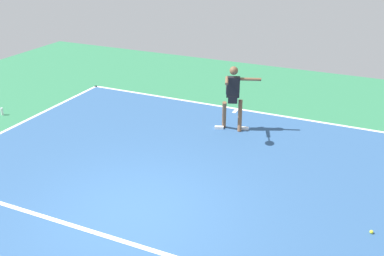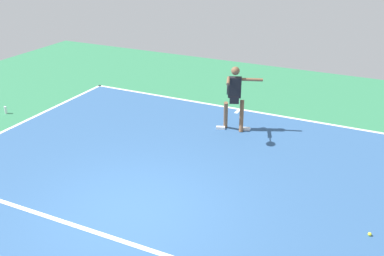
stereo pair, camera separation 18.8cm
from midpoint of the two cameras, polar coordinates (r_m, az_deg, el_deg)
The scene contains 8 objects.
ground_plane at distance 8.78m, azimuth -7.81°, elevation -10.60°, with size 21.86×21.86×0.00m, color #2D754C.
court_surface at distance 8.78m, azimuth -7.81°, elevation -10.59°, with size 10.48×11.97×0.00m, color #2D5484.
court_line_baseline_near at distance 13.56m, azimuth 5.44°, elevation 2.46°, with size 10.48×0.10×0.01m, color white.
court_line_service at distance 8.21m, azimuth -11.06°, elevation -13.61°, with size 7.86×0.10×0.01m, color white.
court_line_centre_mark at distance 13.38m, azimuth 5.16°, elevation 2.18°, with size 0.10×0.30×0.01m, color white.
tennis_player at distance 11.75m, azimuth 4.84°, elevation 4.33°, with size 1.14×1.33×1.78m.
tennis_ball_centre_court at distance 8.72m, azimuth 21.45°, elevation -12.30°, with size 0.07×0.07×0.07m, color yellow.
water_bottle at distance 14.19m, azimuth -23.54°, elevation 1.96°, with size 0.07×0.07×0.22m, color white.
Camera 1 is at (-3.95, 6.07, 4.95)m, focal length 41.57 mm.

